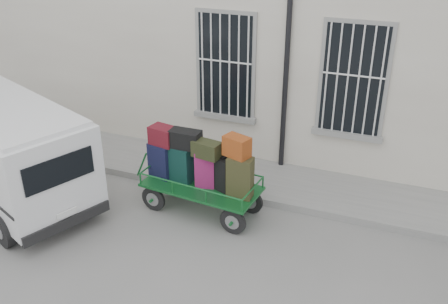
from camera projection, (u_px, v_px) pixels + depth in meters
ground at (187, 232)px, 9.08m from camera, size 80.00×80.00×0.00m
building at (277, 11)px, 12.34m from camera, size 24.00×5.15×6.00m
sidewalk at (230, 174)px, 10.88m from camera, size 24.00×1.70×0.15m
luggage_cart at (199, 168)px, 9.31m from camera, size 2.65×1.22×1.73m
van at (9, 148)px, 9.57m from camera, size 4.34×3.11×2.03m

